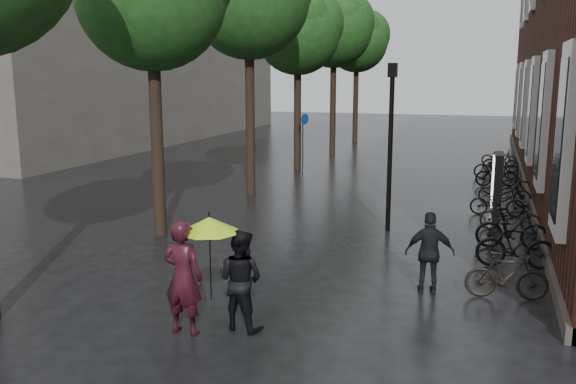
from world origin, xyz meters
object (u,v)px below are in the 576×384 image
at_px(pedestrian_walking, 430,253).
at_px(parked_bicycles, 503,191).
at_px(person_burgundy, 183,277).
at_px(lamp_post, 391,131).
at_px(ad_lightbox, 497,183).
at_px(person_black, 240,280).

bearing_deg(pedestrian_walking, parked_bicycles, -109.81).
height_order(person_burgundy, lamp_post, lamp_post).
xyz_separation_m(parked_bicycles, lamp_post, (-3.03, -4.48, 2.27)).
distance_m(pedestrian_walking, ad_lightbox, 8.01).
bearing_deg(person_black, pedestrian_walking, -126.62).
bearing_deg(lamp_post, person_black, -99.99).
relative_size(person_black, ad_lightbox, 0.93).
distance_m(pedestrian_walking, parked_bicycles, 9.20).
bearing_deg(person_burgundy, person_black, -147.36).
bearing_deg(person_burgundy, lamp_post, -102.26).
xyz_separation_m(ad_lightbox, lamp_post, (-2.81, -3.32, 1.81)).
height_order(parked_bicycles, ad_lightbox, ad_lightbox).
distance_m(pedestrian_walking, lamp_post, 5.21).
bearing_deg(person_black, ad_lightbox, -101.66).
bearing_deg(parked_bicycles, lamp_post, -124.09).
height_order(person_burgundy, pedestrian_walking, person_burgundy).
distance_m(person_burgundy, pedestrian_walking, 4.84).
distance_m(person_burgundy, person_black, 0.94).
xyz_separation_m(pedestrian_walking, ad_lightbox, (1.27, 7.91, 0.12)).
relative_size(person_burgundy, ad_lightbox, 1.04).
relative_size(person_burgundy, lamp_post, 0.43).
distance_m(person_burgundy, lamp_post, 8.25).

